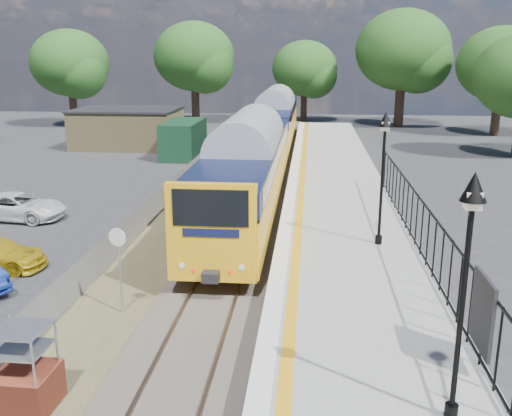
# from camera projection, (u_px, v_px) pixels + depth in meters

# --- Properties ---
(ground) EXTENTS (120.00, 120.00, 0.00)m
(ground) POSITION_uv_depth(u_px,v_px,m) (197.00, 343.00, 14.97)
(ground) COLOR #2D2D30
(ground) RESTS_ON ground
(track_bed) EXTENTS (5.90, 80.00, 0.29)m
(track_bed) POSITION_uv_depth(u_px,v_px,m) (230.00, 230.00, 24.29)
(track_bed) COLOR #473F38
(track_bed) RESTS_ON ground
(platform) EXTENTS (5.00, 70.00, 0.90)m
(platform) POSITION_uv_depth(u_px,v_px,m) (343.00, 237.00, 22.16)
(platform) COLOR gray
(platform) RESTS_ON ground
(platform_edge) EXTENTS (0.90, 70.00, 0.01)m
(platform_edge) POSITION_uv_depth(u_px,v_px,m) (290.00, 225.00, 22.23)
(platform_edge) COLOR silver
(platform_edge) RESTS_ON platform
(victorian_lamp_south) EXTENTS (0.44, 0.44, 4.60)m
(victorian_lamp_south) POSITION_uv_depth(u_px,v_px,m) (469.00, 242.00, 9.50)
(victorian_lamp_south) COLOR black
(victorian_lamp_south) RESTS_ON platform
(victorian_lamp_north) EXTENTS (0.44, 0.44, 4.60)m
(victorian_lamp_north) POSITION_uv_depth(u_px,v_px,m) (384.00, 148.00, 19.14)
(victorian_lamp_north) COLOR black
(victorian_lamp_north) RESTS_ON platform
(palisade_fence) EXTENTS (0.12, 26.00, 2.00)m
(palisade_fence) POSITION_uv_depth(u_px,v_px,m) (440.00, 256.00, 16.04)
(palisade_fence) COLOR black
(palisade_fence) RESTS_ON platform
(wire_fence) EXTENTS (0.06, 52.00, 1.20)m
(wire_fence) POSITION_uv_depth(u_px,v_px,m) (158.00, 203.00, 26.74)
(wire_fence) COLOR #999EA3
(wire_fence) RESTS_ON ground
(outbuilding) EXTENTS (10.80, 10.10, 3.12)m
(outbuilding) POSITION_uv_depth(u_px,v_px,m) (138.00, 130.00, 45.58)
(outbuilding) COLOR #938153
(outbuilding) RESTS_ON ground
(tree_line) EXTENTS (56.80, 43.80, 11.88)m
(tree_line) POSITION_uv_depth(u_px,v_px,m) (297.00, 63.00, 53.49)
(tree_line) COLOR #332319
(tree_line) RESTS_ON ground
(train) EXTENTS (2.82, 40.83, 3.51)m
(train) POSITION_uv_depth(u_px,v_px,m) (266.00, 135.00, 36.33)
(train) COLOR #EEA615
(train) RESTS_ON ground
(brick_plinth) EXTENTS (1.22, 1.22, 1.92)m
(brick_plinth) POSITION_uv_depth(u_px,v_px,m) (25.00, 370.00, 11.94)
(brick_plinth) COLOR maroon
(brick_plinth) RESTS_ON ground
(speed_sign) EXTENTS (0.53, 0.15, 2.64)m
(speed_sign) POSITION_uv_depth(u_px,v_px,m) (119.00, 257.00, 16.14)
(speed_sign) COLOR #999EA3
(speed_sign) RESTS_ON ground
(car_white) EXTENTS (4.53, 2.39, 1.21)m
(car_white) POSITION_uv_depth(u_px,v_px,m) (18.00, 207.00, 26.04)
(car_white) COLOR white
(car_white) RESTS_ON ground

